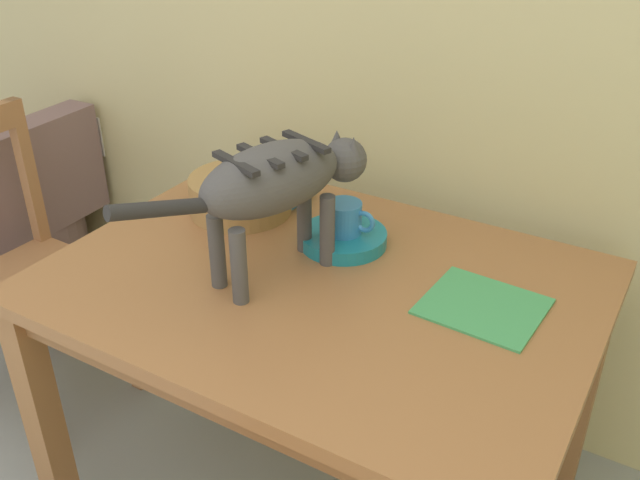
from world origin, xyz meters
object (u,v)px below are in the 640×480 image
(dining_table, at_px, (320,309))
(wicker_armchair, at_px, (13,240))
(saucer_bowl, at_px, (343,238))
(coffee_mug, at_px, (345,218))
(wooden_chair_near, at_px, (23,276))
(magazine, at_px, (483,306))
(wicker_basket, at_px, (240,194))
(cat, at_px, (279,182))
(book_stack, at_px, (274,191))

(dining_table, distance_m, wicker_armchair, 1.59)
(dining_table, bearing_deg, saucer_bowl, 100.16)
(coffee_mug, distance_m, wicker_armchair, 1.59)
(wooden_chair_near, bearing_deg, magazine, 98.52)
(dining_table, bearing_deg, wicker_armchair, 170.72)
(dining_table, height_order, saucer_bowl, saucer_bowl)
(coffee_mug, distance_m, magazine, 0.41)
(coffee_mug, xyz_separation_m, wooden_chair_near, (-0.97, -0.25, -0.35))
(dining_table, height_order, wooden_chair_near, wooden_chair_near)
(saucer_bowl, distance_m, magazine, 0.40)
(coffee_mug, distance_m, wicker_basket, 0.33)
(dining_table, bearing_deg, cat, -167.90)
(wooden_chair_near, bearing_deg, coffee_mug, 106.08)
(dining_table, relative_size, coffee_mug, 9.51)
(magazine, height_order, wooden_chair_near, wooden_chair_near)
(saucer_bowl, distance_m, book_stack, 0.32)
(dining_table, xyz_separation_m, wooden_chair_near, (-1.00, -0.08, -0.19))
(magazine, height_order, wicker_basket, wicker_basket)
(cat, distance_m, wicker_basket, 0.38)
(saucer_bowl, xyz_separation_m, wooden_chair_near, (-0.97, -0.25, -0.29))
(wooden_chair_near, distance_m, wicker_armchair, 0.65)
(wooden_chair_near, bearing_deg, wicker_armchair, -120.56)
(cat, bearing_deg, wicker_basket, 161.61)
(dining_table, height_order, cat, cat)
(coffee_mug, bearing_deg, saucer_bowl, 180.00)
(coffee_mug, bearing_deg, book_stack, 156.21)
(book_stack, distance_m, wooden_chair_near, 0.83)
(saucer_bowl, bearing_deg, dining_table, -79.84)
(wooden_chair_near, bearing_deg, dining_table, 96.60)
(wooden_chair_near, bearing_deg, wicker_basket, 114.28)
(wicker_armchair, bearing_deg, magazine, -97.09)
(wicker_basket, height_order, wooden_chair_near, wooden_chair_near)
(wooden_chair_near, bearing_deg, book_stack, 121.07)
(magazine, distance_m, wooden_chair_near, 1.40)
(magazine, bearing_deg, dining_table, -164.74)
(saucer_bowl, bearing_deg, wicker_armchair, 176.75)
(coffee_mug, bearing_deg, wooden_chair_near, -165.77)
(cat, bearing_deg, dining_table, 31.26)
(cat, height_order, coffee_mug, cat)
(book_stack, xyz_separation_m, wicker_basket, (-0.03, -0.11, 0.03))
(saucer_bowl, distance_m, wicker_basket, 0.33)
(coffee_mug, relative_size, wooden_chair_near, 0.14)
(dining_table, distance_m, magazine, 0.38)
(cat, xyz_separation_m, wicker_basket, (-0.26, 0.20, -0.18))
(cat, height_order, book_stack, cat)
(book_stack, relative_size, wicker_armchair, 0.26)
(dining_table, height_order, coffee_mug, coffee_mug)
(wicker_armchair, bearing_deg, saucer_bowl, -95.12)
(dining_table, distance_m, coffee_mug, 0.23)
(book_stack, bearing_deg, dining_table, -42.33)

